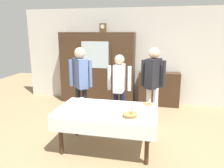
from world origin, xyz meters
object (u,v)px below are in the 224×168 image
object	(u,v)px
tea_cup_near_left	(135,107)
person_behind_table_right	(81,79)
dining_table	(107,115)
spoon_center	(98,107)
person_near_right_end	(119,84)
bookshelf_low	(159,89)
mantel_clock	(103,28)
bread_basket	(130,115)
tea_cup_back_edge	(82,100)
tea_cup_center	(126,109)
person_behind_table_left	(153,79)
pastry_plate	(148,105)
spoon_mid_right	(110,104)
tea_cup_far_left	(75,108)
tea_cup_mid_left	(96,103)
wall_cabinet	(97,68)
spoon_mid_left	(87,103)
book_stack	(160,70)

from	to	relation	value
tea_cup_near_left	person_behind_table_right	distance (m)	1.50
dining_table	spoon_center	size ratio (longest dim) A/B	14.48
tea_cup_near_left	person_near_right_end	distance (m)	1.01
dining_table	person_behind_table_right	size ratio (longest dim) A/B	1.00
bookshelf_low	spoon_center	bearing A→B (deg)	-112.20
dining_table	mantel_clock	world-z (taller)	mantel_clock
mantel_clock	bread_basket	world-z (taller)	mantel_clock
tea_cup_back_edge	tea_cup_center	size ratio (longest dim) A/B	1.00
bread_basket	person_behind_table_left	bearing A→B (deg)	78.87
tea_cup_back_edge	pastry_plate	distance (m)	1.26
pastry_plate	spoon_mid_right	bearing A→B (deg)	-172.52
tea_cup_center	person_near_right_end	bearing A→B (deg)	107.02
tea_cup_far_left	bread_basket	size ratio (longest dim) A/B	0.54
person_behind_table_right	person_behind_table_left	xyz separation A→B (m)	(1.53, 0.32, -0.00)
tea_cup_back_edge	bread_basket	distance (m)	1.19
bread_basket	person_behind_table_right	xyz separation A→B (m)	(-1.24, 1.17, 0.28)
bread_basket	pastry_plate	size ratio (longest dim) A/B	0.86
tea_cup_mid_left	tea_cup_back_edge	bearing A→B (deg)	156.17
dining_table	wall_cabinet	world-z (taller)	wall_cabinet
wall_cabinet	person_near_right_end	xyz separation A→B (m)	(0.92, -1.53, -0.06)
tea_cup_back_edge	bread_basket	world-z (taller)	bread_basket
tea_cup_back_edge	spoon_mid_right	distance (m)	0.58
mantel_clock	person_near_right_end	xyz separation A→B (m)	(0.75, -1.53, -1.19)
tea_cup_mid_left	person_behind_table_right	distance (m)	0.92
tea_cup_far_left	person_behind_table_right	xyz separation A→B (m)	(-0.27, 1.03, 0.29)
tea_cup_center	tea_cup_far_left	bearing A→B (deg)	-170.85
wall_cabinet	spoon_mid_left	world-z (taller)	wall_cabinet
wall_cabinet	person_behind_table_left	bearing A→B (deg)	-39.62
spoon_mid_left	person_behind_table_left	world-z (taller)	person_behind_table_left
tea_cup_back_edge	spoon_mid_left	bearing A→B (deg)	-40.52
bread_basket	tea_cup_far_left	bearing A→B (deg)	172.09
book_stack	tea_cup_mid_left	size ratio (longest dim) A/B	1.64
tea_cup_mid_left	dining_table	bearing A→B (deg)	-40.38
book_stack	tea_cup_mid_left	distance (m)	2.68
dining_table	tea_cup_mid_left	world-z (taller)	tea_cup_mid_left
mantel_clock	bread_basket	xyz separation A→B (m)	(1.16, -2.84, -1.37)
dining_table	spoon_mid_left	size ratio (longest dim) A/B	14.48
tea_cup_far_left	spoon_center	world-z (taller)	tea_cup_far_left
dining_table	bread_basket	size ratio (longest dim) A/B	7.18
mantel_clock	tea_cup_mid_left	distance (m)	2.78
wall_cabinet	tea_cup_far_left	distance (m)	2.74
spoon_mid_left	wall_cabinet	bearing A→B (deg)	101.41
bread_basket	spoon_mid_right	bearing A→B (deg)	130.63
pastry_plate	person_near_right_end	distance (m)	0.98
spoon_mid_left	pastry_plate	bearing A→B (deg)	6.95
dining_table	book_stack	xyz separation A→B (m)	(0.88, 2.64, 0.36)
tea_cup_mid_left	tea_cup_center	size ratio (longest dim) A/B	1.00
bookshelf_low	tea_cup_back_edge	size ratio (longest dim) A/B	8.58
wall_cabinet	tea_cup_back_edge	size ratio (longest dim) A/B	16.45
mantel_clock	tea_cup_back_edge	world-z (taller)	mantel_clock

